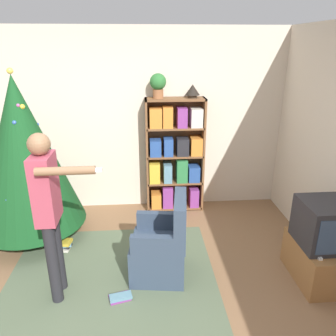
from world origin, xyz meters
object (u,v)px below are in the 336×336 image
(christmas_tree, at_px, (24,154))
(potted_plant, at_px, (158,84))
(television, at_px, (324,224))
(armchair, at_px, (162,248))
(bookshelf, at_px, (175,157))
(standing_person, at_px, (49,206))
(table_lamp, at_px, (193,90))

(christmas_tree, relative_size, potted_plant, 6.44)
(television, relative_size, armchair, 0.55)
(television, distance_m, armchair, 1.67)
(bookshelf, height_order, armchair, bookshelf)
(standing_person, bearing_deg, bookshelf, 142.46)
(armchair, relative_size, potted_plant, 2.80)
(bookshelf, height_order, potted_plant, potted_plant)
(christmas_tree, relative_size, standing_person, 1.27)
(table_lamp, bearing_deg, armchair, -108.54)
(christmas_tree, bearing_deg, television, -18.54)
(christmas_tree, bearing_deg, armchair, -28.76)
(television, height_order, potted_plant, potted_plant)
(television, height_order, table_lamp, table_lamp)
(bookshelf, distance_m, standing_person, 2.21)
(bookshelf, relative_size, table_lamp, 8.34)
(christmas_tree, relative_size, table_lamp, 10.60)
(armchair, bearing_deg, table_lamp, 168.47)
(christmas_tree, xyz_separation_m, table_lamp, (2.11, 0.66, 0.64))
(bookshelf, relative_size, standing_person, 1.00)
(television, relative_size, table_lamp, 2.53)
(armchair, relative_size, table_lamp, 4.60)
(television, distance_m, standing_person, 2.68)
(bookshelf, xyz_separation_m, armchair, (-0.28, -1.53, -0.49))
(television, xyz_separation_m, armchair, (-1.62, 0.20, -0.34))
(bookshelf, bearing_deg, television, -52.37)
(armchair, height_order, potted_plant, potted_plant)
(television, xyz_separation_m, standing_person, (-2.66, -0.03, 0.33))
(potted_plant, distance_m, table_lamp, 0.48)
(bookshelf, xyz_separation_m, table_lamp, (0.23, 0.01, 0.96))
(bookshelf, distance_m, television, 2.19)
(armchair, xyz_separation_m, potted_plant, (0.05, 1.54, 1.54))
(armchair, bearing_deg, television, 89.91)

